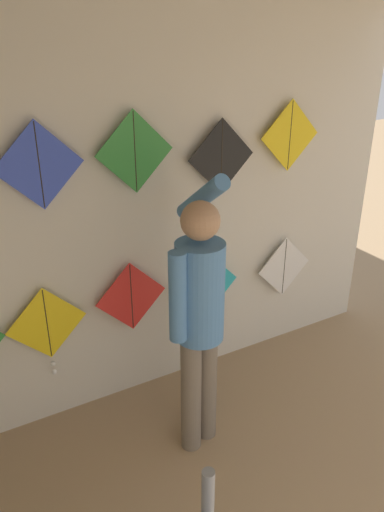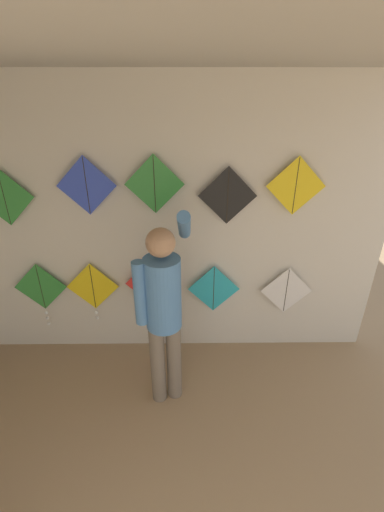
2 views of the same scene
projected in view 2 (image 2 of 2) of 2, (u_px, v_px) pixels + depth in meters
back_panel at (155, 230)px, 3.34m from camera, size 4.53×0.06×2.80m
ceiling_slab at (49, 22)px, 0.80m from camera, size 4.53×4.99×0.04m
shopkeeper at (164, 305)px, 2.84m from camera, size 0.46×0.69×1.85m
kite_0 at (41, 290)px, 3.54m from camera, size 0.54×0.04×0.75m
kite_1 at (93, 289)px, 3.53m from camera, size 0.54×0.04×0.68m
kite_2 at (152, 283)px, 3.51m from camera, size 0.54×0.01×0.54m
kite_3 at (214, 289)px, 3.55m from camera, size 0.54×0.01×0.54m
kite_4 at (286, 291)px, 3.57m from camera, size 0.54×0.01×0.54m
kite_5 at (4, 197)px, 3.09m from camera, size 0.54×0.01×0.54m
kite_6 at (87, 186)px, 3.04m from camera, size 0.54×0.01×0.54m
kite_7 at (154, 184)px, 3.04m from camera, size 0.54×0.01×0.54m
kite_8 at (228, 196)px, 3.10m from camera, size 0.54×0.01×0.54m
kite_9 at (296, 186)px, 3.07m from camera, size 0.54×0.01×0.54m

